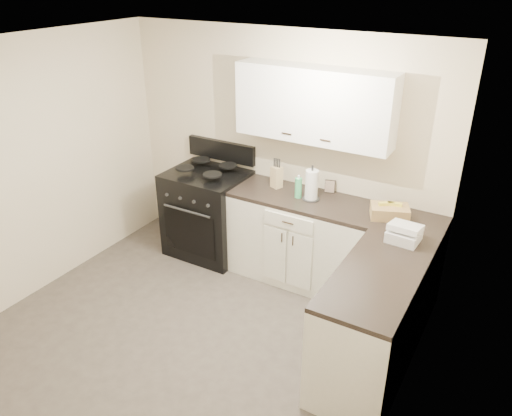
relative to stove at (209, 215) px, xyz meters
The scene contains 19 objects.
floor 1.71m from the stove, 63.82° to the right, with size 3.60×3.60×0.00m, color #473F38.
ceiling 2.62m from the stove, 63.82° to the right, with size 3.60×3.60×0.00m, color white.
wall_back 1.12m from the stove, 24.14° to the left, with size 3.60×3.60×0.00m, color beige.
wall_right 3.03m from the stove, 30.29° to the right, with size 3.60×3.60×0.00m, color beige.
wall_left 1.99m from the stove, 126.08° to the right, with size 3.60×3.60×0.00m, color beige.
base_cabinets_back 1.15m from the stove, ahead, with size 1.55×0.60×0.90m, color white.
base_cabinets_right 2.31m from the stove, 15.69° to the right, with size 0.60×1.90×0.90m, color white.
countertop_back 1.24m from the stove, ahead, with size 1.55×0.60×0.04m, color black.
countertop_right 2.36m from the stove, 15.69° to the right, with size 0.60×1.90×0.04m, color black.
upper_cabinets 1.80m from the stove, ahead, with size 1.55×0.30×0.70m, color white.
stove is the anchor object (origin of this frame).
knife_block 1.00m from the stove, ahead, with size 0.10×0.09×0.22m, color #D8C085.
paper_towel 1.39m from the stove, ahead, with size 0.13×0.13×0.30m, color white.
soap_bottle 1.25m from the stove, ahead, with size 0.07×0.07×0.21m, color #47B970.
picture_frame 1.46m from the stove, 11.63° to the left, with size 0.11×0.01×0.13m, color black.
wicker_basket 2.09m from the stove, ahead, with size 0.34×0.23×0.11m, color tan.
countertop_grill 2.33m from the stove, ahead, with size 0.26×0.24×0.09m, color white.
oven_mitt_near 2.24m from the stove, 31.80° to the right, with size 0.02×0.14×0.24m, color black.
oven_mitt_far 2.15m from the stove, 27.56° to the right, with size 0.02×0.14×0.24m, color black.
Camera 1 is at (2.29, -2.62, 3.03)m, focal length 35.00 mm.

